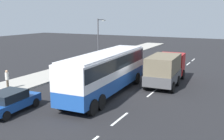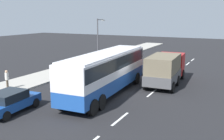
# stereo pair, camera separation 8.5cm
# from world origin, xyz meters

# --- Properties ---
(ground_plane) EXTENTS (120.00, 120.00, 0.00)m
(ground_plane) POSITION_xyz_m (0.00, 0.00, 0.00)
(ground_plane) COLOR black
(sidewalk_curb) EXTENTS (80.00, 4.00, 0.15)m
(sidewalk_curb) POSITION_xyz_m (0.00, 9.70, 0.07)
(sidewalk_curb) COLOR #A8A399
(sidewalk_curb) RESTS_ON ground_plane
(lane_centreline) EXTENTS (38.22, 0.16, 0.01)m
(lane_centreline) POSITION_xyz_m (3.05, -2.32, 0.00)
(lane_centreline) COLOR white
(lane_centreline) RESTS_ON ground_plane
(coach_bus) EXTENTS (11.78, 3.15, 3.49)m
(coach_bus) POSITION_xyz_m (-0.86, 0.94, 2.17)
(coach_bus) COLOR #1E4C9E
(coach_bus) RESTS_ON ground_plane
(cargo_truck) EXTENTS (7.29, 2.99, 2.87)m
(cargo_truck) POSITION_xyz_m (4.61, -2.50, 1.58)
(cargo_truck) COLOR red
(cargo_truck) RESTS_ON ground_plane
(car_blue_saloon) EXTENTS (4.22, 2.22, 1.47)m
(car_blue_saloon) POSITION_xyz_m (-7.42, 4.83, 0.78)
(car_blue_saloon) COLOR #194799
(car_blue_saloon) RESTS_ON ground_plane
(pedestrian_at_crossing) EXTENTS (0.32, 0.32, 1.66)m
(pedestrian_at_crossing) POSITION_xyz_m (-3.69, 9.19, 1.11)
(pedestrian_at_crossing) COLOR brown
(pedestrian_at_crossing) RESTS_ON sidewalk_curb
(street_lamp) EXTENTS (1.93, 0.24, 5.88)m
(street_lamp) POSITION_xyz_m (11.11, 8.40, 3.61)
(street_lamp) COLOR #47474C
(street_lamp) RESTS_ON sidewalk_curb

